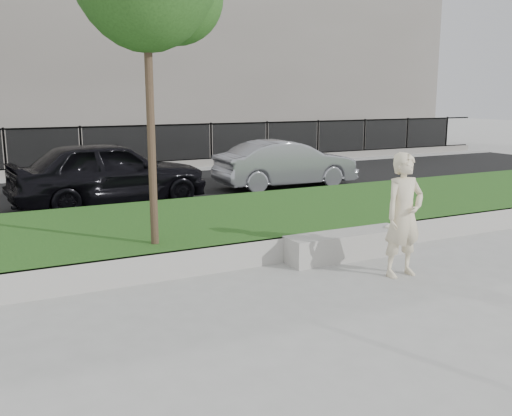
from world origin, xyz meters
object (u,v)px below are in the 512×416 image
book (392,227)px  car_silver (286,164)px  stone_bench (346,245)px  car_dark (109,173)px  man (404,215)px

book → car_silver: 6.68m
car_silver → stone_bench: bearing=159.3°
stone_bench → car_silver: bearing=68.2°
car_dark → car_silver: bearing=-90.7°
book → car_dark: 6.88m
man → car_silver: man is taller
man → stone_bench: bearing=99.0°
man → book: size_ratio=7.64×
stone_bench → car_dark: size_ratio=0.46×
stone_bench → book: book is taller
stone_bench → book: (0.87, -0.06, 0.22)m
book → stone_bench: bearing=141.4°
stone_bench → book: bearing=-3.6°
man → book: 1.32m
stone_bench → car_dark: 6.48m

